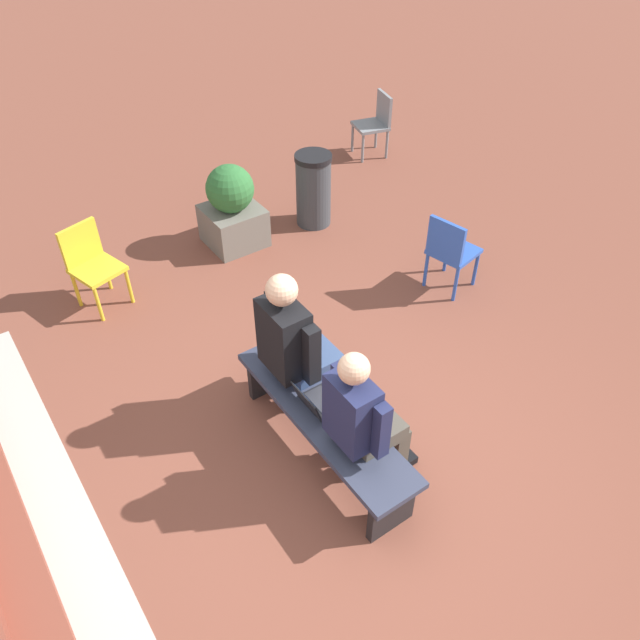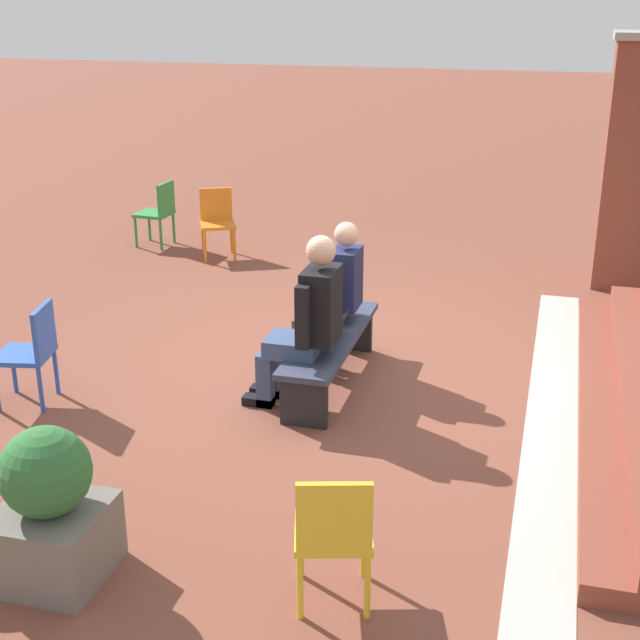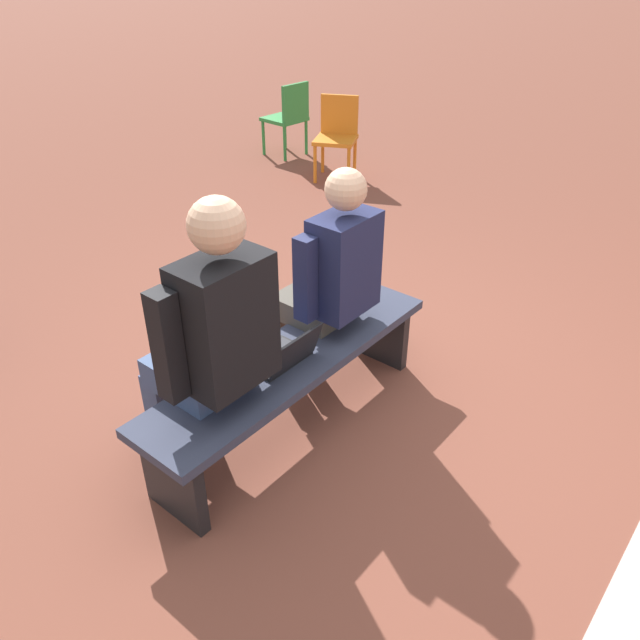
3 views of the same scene
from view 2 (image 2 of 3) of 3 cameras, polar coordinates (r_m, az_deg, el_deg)
name	(u,v)px [view 2 (image 2 of 3)]	position (r m, az deg, el deg)	size (l,w,h in m)	color
ground_plane	(345,373)	(7.87, 1.64, -3.40)	(60.00, 60.00, 0.00)	brown
concrete_strip	(552,409)	(7.45, 14.65, -5.53)	(5.73, 0.40, 0.01)	#B7B2A8
brick_pillar_left_of_steps	(630,163)	(10.39, 19.25, 9.46)	(0.64, 0.64, 2.75)	brown
bench	(330,346)	(7.52, 0.67, -1.65)	(1.80, 0.44, 0.45)	#33384C
person_student	(334,291)	(7.74, 0.90, 1.87)	(0.54, 0.68, 1.34)	#4C473D
person_adult	(307,319)	(6.98, -0.83, 0.09)	(0.60, 0.76, 1.44)	#384C75
laptop	(330,333)	(7.39, 0.61, -0.83)	(0.32, 0.29, 0.21)	black
plastic_chair_mid_courtyard	(334,531)	(4.89, 0.88, -13.35)	(0.52, 0.52, 0.84)	gold
plastic_chair_near_bench_right	(217,218)	(11.21, -6.60, 6.47)	(0.56, 0.56, 0.84)	orange
plastic_chair_near_bench_left	(32,348)	(7.50, -17.93, -1.73)	(0.50, 0.50, 0.84)	#2D56B7
plastic_chair_by_pillar	(159,210)	(11.77, -10.27, 6.97)	(0.44, 0.44, 0.84)	#2D893D
planter	(50,510)	(5.36, -16.90, -11.54)	(0.60, 0.60, 0.94)	#6B665B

